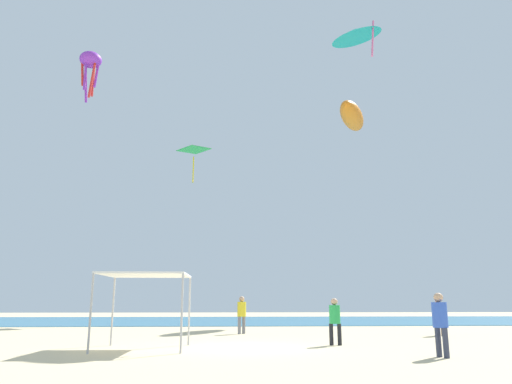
{
  "coord_description": "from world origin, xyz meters",
  "views": [
    {
      "loc": [
        -0.68,
        -17.4,
        1.55
      ],
      "look_at": [
        0.97,
        12.94,
        8.5
      ],
      "focal_mm": 33.71,
      "sensor_mm": 36.0,
      "label": 1
    }
  ],
  "objects_px": {
    "kite_octopus_purple": "(91,62)",
    "kite_inflatable_orange": "(352,116)",
    "person_near_tent": "(335,317)",
    "person_leftmost": "(440,319)",
    "person_central": "(438,313)",
    "kite_delta_teal": "(356,33)",
    "person_far_shore": "(242,312)",
    "kite_diamond_green": "(194,151)",
    "canopy_tent": "(146,278)"
  },
  "relations": [
    {
      "from": "kite_octopus_purple",
      "to": "kite_inflatable_orange",
      "type": "relative_size",
      "value": 0.65
    },
    {
      "from": "person_near_tent",
      "to": "person_central",
      "type": "distance_m",
      "value": 7.69
    },
    {
      "from": "canopy_tent",
      "to": "kite_delta_teal",
      "type": "bearing_deg",
      "value": 43.34
    },
    {
      "from": "person_central",
      "to": "kite_delta_teal",
      "type": "bearing_deg",
      "value": -77.61
    },
    {
      "from": "person_central",
      "to": "kite_octopus_purple",
      "type": "distance_m",
      "value": 29.73
    },
    {
      "from": "canopy_tent",
      "to": "kite_delta_teal",
      "type": "distance_m",
      "value": 21.58
    },
    {
      "from": "kite_inflatable_orange",
      "to": "person_near_tent",
      "type": "bearing_deg",
      "value": 6.43
    },
    {
      "from": "kite_inflatable_orange",
      "to": "kite_delta_teal",
      "type": "xyz_separation_m",
      "value": [
        -2.25,
        -10.07,
        1.51
      ]
    },
    {
      "from": "person_central",
      "to": "person_near_tent",
      "type": "bearing_deg",
      "value": 24.73
    },
    {
      "from": "person_near_tent",
      "to": "person_far_shore",
      "type": "bearing_deg",
      "value": -59.34
    },
    {
      "from": "person_far_shore",
      "to": "person_central",
      "type": "bearing_deg",
      "value": 123.58
    },
    {
      "from": "person_leftmost",
      "to": "canopy_tent",
      "type": "bearing_deg",
      "value": -122.16
    },
    {
      "from": "person_near_tent",
      "to": "person_far_shore",
      "type": "relative_size",
      "value": 0.92
    },
    {
      "from": "person_far_shore",
      "to": "kite_diamond_green",
      "type": "height_order",
      "value": "kite_diamond_green"
    },
    {
      "from": "canopy_tent",
      "to": "kite_diamond_green",
      "type": "height_order",
      "value": "kite_diamond_green"
    },
    {
      "from": "person_leftmost",
      "to": "kite_inflatable_orange",
      "type": "xyz_separation_m",
      "value": [
        3.96,
        23.1,
        15.6
      ]
    },
    {
      "from": "person_central",
      "to": "kite_inflatable_orange",
      "type": "bearing_deg",
      "value": -104.69
    },
    {
      "from": "person_central",
      "to": "kite_delta_teal",
      "type": "distance_m",
      "value": 17.76
    },
    {
      "from": "canopy_tent",
      "to": "person_far_shore",
      "type": "bearing_deg",
      "value": 65.29
    },
    {
      "from": "person_far_shore",
      "to": "kite_inflatable_orange",
      "type": "height_order",
      "value": "kite_inflatable_orange"
    },
    {
      "from": "person_leftmost",
      "to": "kite_delta_teal",
      "type": "height_order",
      "value": "kite_delta_teal"
    },
    {
      "from": "person_leftmost",
      "to": "kite_diamond_green",
      "type": "distance_m",
      "value": 29.3
    },
    {
      "from": "kite_diamond_green",
      "to": "kite_inflatable_orange",
      "type": "xyz_separation_m",
      "value": [
        13.17,
        -1.6,
        2.81
      ]
    },
    {
      "from": "person_central",
      "to": "person_far_shore",
      "type": "relative_size",
      "value": 0.97
    },
    {
      "from": "canopy_tent",
      "to": "kite_delta_teal",
      "type": "xyz_separation_m",
      "value": [
        10.68,
        10.08,
        15.82
      ]
    },
    {
      "from": "person_near_tent",
      "to": "person_central",
      "type": "relative_size",
      "value": 0.95
    },
    {
      "from": "kite_diamond_green",
      "to": "person_near_tent",
      "type": "bearing_deg",
      "value": -23.69
    },
    {
      "from": "kite_diamond_green",
      "to": "kite_delta_teal",
      "type": "distance_m",
      "value": 16.56
    },
    {
      "from": "canopy_tent",
      "to": "kite_diamond_green",
      "type": "xyz_separation_m",
      "value": [
        -0.25,
        21.74,
        11.5
      ]
    },
    {
      "from": "kite_delta_teal",
      "to": "person_far_shore",
      "type": "bearing_deg",
      "value": 77.41
    },
    {
      "from": "kite_delta_teal",
      "to": "kite_inflatable_orange",
      "type": "bearing_deg",
      "value": -44.17
    },
    {
      "from": "kite_delta_teal",
      "to": "canopy_tent",
      "type": "bearing_deg",
      "value": 101.75
    },
    {
      "from": "person_near_tent",
      "to": "person_leftmost",
      "type": "relative_size",
      "value": 0.93
    },
    {
      "from": "person_central",
      "to": "kite_diamond_green",
      "type": "xyz_separation_m",
      "value": [
        -13.01,
        15.86,
        12.81
      ]
    },
    {
      "from": "canopy_tent",
      "to": "person_leftmost",
      "type": "height_order",
      "value": "canopy_tent"
    },
    {
      "from": "kite_inflatable_orange",
      "to": "person_central",
      "type": "bearing_deg",
      "value": 23.68
    },
    {
      "from": "kite_octopus_purple",
      "to": "kite_inflatable_orange",
      "type": "distance_m",
      "value": 21.21
    },
    {
      "from": "kite_delta_teal",
      "to": "kite_octopus_purple",
      "type": "bearing_deg",
      "value": 37.93
    },
    {
      "from": "person_far_shore",
      "to": "canopy_tent",
      "type": "bearing_deg",
      "value": 19.38
    },
    {
      "from": "person_near_tent",
      "to": "person_far_shore",
      "type": "height_order",
      "value": "person_far_shore"
    },
    {
      "from": "person_leftmost",
      "to": "kite_inflatable_orange",
      "type": "height_order",
      "value": "kite_inflatable_orange"
    },
    {
      "from": "person_far_shore",
      "to": "kite_delta_teal",
      "type": "bearing_deg",
      "value": 153.09
    },
    {
      "from": "kite_diamond_green",
      "to": "kite_octopus_purple",
      "type": "distance_m",
      "value": 10.51
    },
    {
      "from": "person_near_tent",
      "to": "person_leftmost",
      "type": "bearing_deg",
      "value": 122.88
    },
    {
      "from": "person_near_tent",
      "to": "kite_inflatable_orange",
      "type": "relative_size",
      "value": 0.28
    },
    {
      "from": "kite_diamond_green",
      "to": "canopy_tent",
      "type": "bearing_deg",
      "value": -41.77
    },
    {
      "from": "person_far_shore",
      "to": "kite_octopus_purple",
      "type": "distance_m",
      "value": 23.47
    },
    {
      "from": "person_near_tent",
      "to": "person_leftmost",
      "type": "xyz_separation_m",
      "value": [
        2.21,
        -4.02,
        0.08
      ]
    },
    {
      "from": "person_far_shore",
      "to": "kite_inflatable_orange",
      "type": "distance_m",
      "value": 22.12
    },
    {
      "from": "person_central",
      "to": "kite_diamond_green",
      "type": "height_order",
      "value": "kite_diamond_green"
    }
  ]
}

